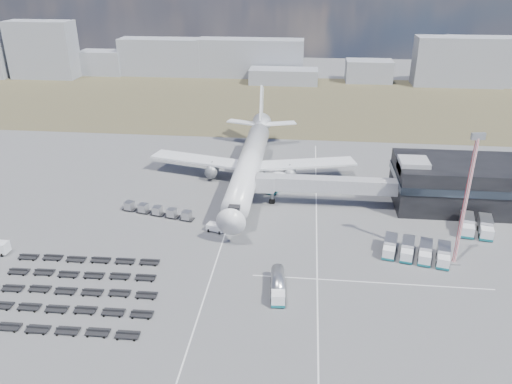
# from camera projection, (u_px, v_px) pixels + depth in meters

# --- Properties ---
(ground) EXTENTS (420.00, 420.00, 0.00)m
(ground) POSITION_uv_depth(u_px,v_px,m) (231.00, 249.00, 93.07)
(ground) COLOR #565659
(ground) RESTS_ON ground
(grass_strip) EXTENTS (420.00, 90.00, 0.01)m
(grass_strip) POSITION_uv_depth(u_px,v_px,m) (273.00, 102.00, 192.47)
(grass_strip) COLOR brown
(grass_strip) RESTS_ON ground
(lane_markings) EXTENTS (47.12, 110.00, 0.01)m
(lane_markings) POSITION_uv_depth(u_px,v_px,m) (284.00, 244.00, 94.86)
(lane_markings) COLOR silver
(lane_markings) RESTS_ON ground
(terminal) EXTENTS (30.40, 16.40, 11.00)m
(terminal) POSITION_uv_depth(u_px,v_px,m) (465.00, 183.00, 108.02)
(terminal) COLOR black
(terminal) RESTS_ON ground
(jet_bridge) EXTENTS (30.30, 3.80, 7.05)m
(jet_bridge) POSITION_uv_depth(u_px,v_px,m) (317.00, 184.00, 107.92)
(jet_bridge) COLOR #939399
(jet_bridge) RESTS_ON ground
(airliner) EXTENTS (51.59, 64.53, 17.62)m
(airliner) POSITION_uv_depth(u_px,v_px,m) (250.00, 161.00, 120.12)
(airliner) COLOR white
(airliner) RESTS_ON ground
(skyline) EXTENTS (292.12, 25.57, 25.30)m
(skyline) POSITION_uv_depth(u_px,v_px,m) (289.00, 59.00, 223.21)
(skyline) COLOR gray
(skyline) RESTS_ON ground
(fuel_tanker) EXTENTS (2.85, 8.86, 2.82)m
(fuel_tanker) POSITION_uv_depth(u_px,v_px,m) (278.00, 285.00, 80.34)
(fuel_tanker) COLOR white
(fuel_tanker) RESTS_ON ground
(pushback_tug) EXTENTS (3.86, 2.83, 1.54)m
(pushback_tug) POSITION_uv_depth(u_px,v_px,m) (216.00, 228.00, 99.15)
(pushback_tug) COLOR white
(pushback_tug) RESTS_ON ground
(catering_truck) EXTENTS (4.84, 7.33, 3.12)m
(catering_truck) POSITION_uv_depth(u_px,v_px,m) (275.00, 184.00, 116.89)
(catering_truck) COLOR white
(catering_truck) RESTS_ON ground
(service_trucks_near) EXTENTS (12.63, 8.77, 2.55)m
(service_trucks_near) POSITION_uv_depth(u_px,v_px,m) (416.00, 251.00, 90.09)
(service_trucks_near) COLOR white
(service_trucks_near) RESTS_ON ground
(service_trucks_far) EXTENTS (7.08, 7.98, 2.81)m
(service_trucks_far) POSITION_uv_depth(u_px,v_px,m) (476.00, 226.00, 98.28)
(service_trucks_far) COLOR white
(service_trucks_far) RESTS_ON ground
(uld_row) EXTENTS (16.50, 5.50, 1.82)m
(uld_row) POSITION_uv_depth(u_px,v_px,m) (157.00, 211.00, 105.28)
(uld_row) COLOR black
(uld_row) RESTS_ON ground
(baggage_dollies) EXTENTS (31.43, 20.89, 0.80)m
(baggage_dollies) POSITION_uv_depth(u_px,v_px,m) (65.00, 291.00, 80.49)
(baggage_dollies) COLOR black
(baggage_dollies) RESTS_ON ground
(floodlight_mast) EXTENTS (2.31, 1.87, 24.20)m
(floodlight_mast) POSITION_uv_depth(u_px,v_px,m) (465.00, 202.00, 83.91)
(floodlight_mast) COLOR #B01C26
(floodlight_mast) RESTS_ON ground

